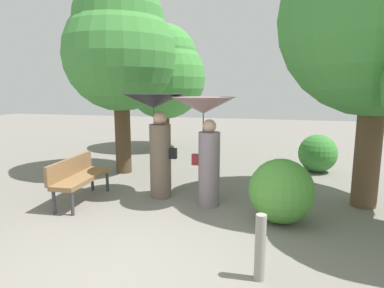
{
  "coord_description": "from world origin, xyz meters",
  "views": [
    {
      "loc": [
        1.64,
        -3.27,
        2.11
      ],
      "look_at": [
        0.0,
        3.06,
        1.0
      ],
      "focal_mm": 30.43,
      "sensor_mm": 36.0,
      "label": 1
    }
  ],
  "objects": [
    {
      "name": "bush_path_right",
      "position": [
        1.77,
        1.88,
        0.51
      ],
      "size": [
        1.03,
        1.03,
        1.03
      ],
      "primitive_type": "sphere",
      "color": "#4C9338",
      "rests_on": "ground"
    },
    {
      "name": "park_bench",
      "position": [
        -1.91,
        1.92,
        0.51
      ],
      "size": [
        0.59,
        1.53,
        0.83
      ],
      "rotation": [
        0.0,
        0.0,
        1.64
      ],
      "color": "#38383D",
      "rests_on": "ground"
    },
    {
      "name": "tree_near_left",
      "position": [
        -2.09,
        4.15,
        3.16
      ],
      "size": [
        2.72,
        2.72,
        4.79
      ],
      "color": "#4C3823",
      "rests_on": "ground"
    },
    {
      "name": "person_left",
      "position": [
        -0.58,
        2.56,
        1.42
      ],
      "size": [
        1.18,
        1.18,
        2.02
      ],
      "rotation": [
        0.0,
        0.0,
        1.48
      ],
      "color": "#6B5B4C",
      "rests_on": "ground"
    },
    {
      "name": "tree_mid_left",
      "position": [
        -2.16,
        7.56,
        2.7
      ],
      "size": [
        2.84,
        2.84,
        4.29
      ],
      "color": "#4C3823",
      "rests_on": "ground"
    },
    {
      "name": "bush_path_left",
      "position": [
        2.71,
        5.44,
        0.48
      ],
      "size": [
        0.97,
        0.97,
        0.97
      ],
      "primitive_type": "sphere",
      "color": "#387F33",
      "rests_on": "ground"
    },
    {
      "name": "ground_plane",
      "position": [
        0.0,
        0.0,
        0.0
      ],
      "size": [
        40.0,
        40.0,
        0.0
      ],
      "primitive_type": "plane",
      "color": "slate"
    },
    {
      "name": "person_right",
      "position": [
        0.43,
        2.35,
        1.42
      ],
      "size": [
        1.14,
        1.14,
        1.97
      ],
      "rotation": [
        0.0,
        0.0,
        1.48
      ],
      "color": "gray",
      "rests_on": "ground"
    },
    {
      "name": "path_marker_post",
      "position": [
        1.53,
        0.15,
        0.38
      ],
      "size": [
        0.12,
        0.12,
        0.77
      ],
      "primitive_type": "cylinder",
      "color": "gray",
      "rests_on": "ground"
    }
  ]
}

